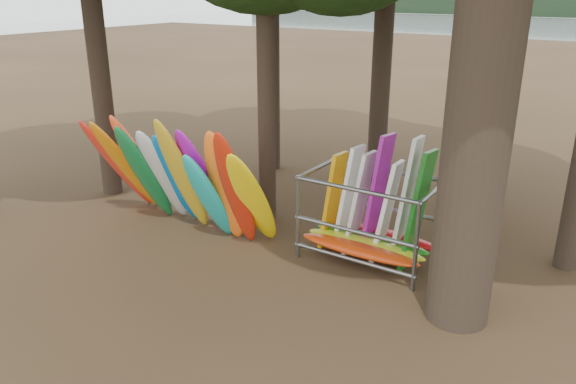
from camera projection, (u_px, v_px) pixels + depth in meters
The scene contains 3 objects.
ground at pixel (227, 269), 11.87m from camera, with size 120.00×120.00×0.00m, color #47331E.
kayak_row at pixel (180, 179), 13.27m from camera, with size 5.22×2.11×3.09m.
storage_rack at pixel (370, 221), 12.04m from camera, with size 2.88×1.50×2.80m.
Camera 1 is at (6.87, -8.12, 5.66)m, focal length 35.00 mm.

